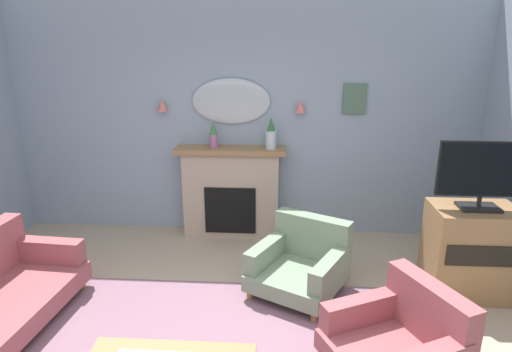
{
  "coord_description": "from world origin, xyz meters",
  "views": [
    {
      "loc": [
        0.51,
        -2.56,
        2.39
      ],
      "look_at": [
        0.24,
        1.6,
        1.12
      ],
      "focal_mm": 30.45,
      "sensor_mm": 36.0,
      "label": 1
    }
  ],
  "objects_px": {
    "framed_picture": "(355,99)",
    "armchair_in_corner": "(302,262)",
    "wall_sconce_right": "(300,107)",
    "armchair_by_coffee_table": "(401,339)",
    "fireplace": "(231,193)",
    "wall_mirror": "(231,101)",
    "tv_cabinet": "(470,251)",
    "mantel_vase_right": "(271,135)",
    "wall_sconce_left": "(162,105)",
    "tv_flatscreen": "(484,174)",
    "mantel_vase_left": "(214,135)"
  },
  "relations": [
    {
      "from": "fireplace",
      "to": "tv_cabinet",
      "type": "relative_size",
      "value": 1.51
    },
    {
      "from": "wall_sconce_left",
      "to": "wall_mirror",
      "type": "bearing_deg",
      "value": 3.37
    },
    {
      "from": "fireplace",
      "to": "wall_mirror",
      "type": "height_order",
      "value": "wall_mirror"
    },
    {
      "from": "fireplace",
      "to": "armchair_by_coffee_table",
      "type": "distance_m",
      "value": 2.88
    },
    {
      "from": "wall_mirror",
      "to": "armchair_in_corner",
      "type": "relative_size",
      "value": 0.87
    },
    {
      "from": "fireplace",
      "to": "tv_flatscreen",
      "type": "bearing_deg",
      "value": -26.5
    },
    {
      "from": "fireplace",
      "to": "tv_flatscreen",
      "type": "distance_m",
      "value": 2.87
    },
    {
      "from": "armchair_in_corner",
      "to": "tv_flatscreen",
      "type": "relative_size",
      "value": 1.31
    },
    {
      "from": "fireplace",
      "to": "tv_flatscreen",
      "type": "xyz_separation_m",
      "value": [
        2.5,
        -1.24,
        0.68
      ]
    },
    {
      "from": "wall_sconce_right",
      "to": "armchair_by_coffee_table",
      "type": "xyz_separation_m",
      "value": [
        0.69,
        -2.51,
        -1.35
      ]
    },
    {
      "from": "mantel_vase_right",
      "to": "tv_flatscreen",
      "type": "distance_m",
      "value": 2.34
    },
    {
      "from": "wall_sconce_right",
      "to": "tv_cabinet",
      "type": "relative_size",
      "value": 0.16
    },
    {
      "from": "wall_sconce_left",
      "to": "armchair_by_coffee_table",
      "type": "xyz_separation_m",
      "value": [
        2.39,
        -2.51,
        -1.35
      ]
    },
    {
      "from": "wall_sconce_right",
      "to": "tv_flatscreen",
      "type": "distance_m",
      "value": 2.16
    },
    {
      "from": "mantel_vase_right",
      "to": "mantel_vase_left",
      "type": "bearing_deg",
      "value": 180.0
    },
    {
      "from": "tv_cabinet",
      "to": "armchair_in_corner",
      "type": "bearing_deg",
      "value": -178.17
    },
    {
      "from": "framed_picture",
      "to": "tv_cabinet",
      "type": "height_order",
      "value": "framed_picture"
    },
    {
      "from": "fireplace",
      "to": "armchair_in_corner",
      "type": "height_order",
      "value": "fireplace"
    },
    {
      "from": "mantel_vase_right",
      "to": "armchair_by_coffee_table",
      "type": "relative_size",
      "value": 0.35
    },
    {
      "from": "fireplace",
      "to": "mantel_vase_right",
      "type": "bearing_deg",
      "value": -3.24
    },
    {
      "from": "wall_mirror",
      "to": "armchair_by_coffee_table",
      "type": "xyz_separation_m",
      "value": [
        1.54,
        -2.56,
        -1.4
      ]
    },
    {
      "from": "framed_picture",
      "to": "fireplace",
      "type": "bearing_deg",
      "value": -174.23
    },
    {
      "from": "wall_sconce_left",
      "to": "armchair_in_corner",
      "type": "bearing_deg",
      "value": -38.71
    },
    {
      "from": "wall_sconce_right",
      "to": "framed_picture",
      "type": "relative_size",
      "value": 0.39
    },
    {
      "from": "fireplace",
      "to": "mantel_vase_right",
      "type": "distance_m",
      "value": 0.91
    },
    {
      "from": "mantel_vase_right",
      "to": "tv_flatscreen",
      "type": "height_order",
      "value": "tv_flatscreen"
    },
    {
      "from": "wall_sconce_right",
      "to": "framed_picture",
      "type": "bearing_deg",
      "value": 5.27
    },
    {
      "from": "mantel_vase_right",
      "to": "tv_cabinet",
      "type": "xyz_separation_m",
      "value": [
        2.0,
        -1.2,
        -0.88
      ]
    },
    {
      "from": "fireplace",
      "to": "armchair_in_corner",
      "type": "distance_m",
      "value": 1.56
    },
    {
      "from": "framed_picture",
      "to": "tv_cabinet",
      "type": "distance_m",
      "value": 2.14
    },
    {
      "from": "wall_sconce_right",
      "to": "armchair_in_corner",
      "type": "xyz_separation_m",
      "value": [
        0.01,
        -1.37,
        -1.35
      ]
    },
    {
      "from": "mantel_vase_left",
      "to": "armchair_in_corner",
      "type": "height_order",
      "value": "mantel_vase_left"
    },
    {
      "from": "fireplace",
      "to": "wall_sconce_right",
      "type": "height_order",
      "value": "wall_sconce_right"
    },
    {
      "from": "mantel_vase_right",
      "to": "fireplace",
      "type": "bearing_deg",
      "value": 176.76
    },
    {
      "from": "framed_picture",
      "to": "armchair_in_corner",
      "type": "bearing_deg",
      "value": -114.25
    },
    {
      "from": "wall_sconce_right",
      "to": "tv_cabinet",
      "type": "bearing_deg",
      "value": -38.63
    },
    {
      "from": "framed_picture",
      "to": "tv_flatscreen",
      "type": "height_order",
      "value": "framed_picture"
    },
    {
      "from": "mantel_vase_right",
      "to": "wall_mirror",
      "type": "distance_m",
      "value": 0.65
    },
    {
      "from": "armchair_by_coffee_table",
      "to": "fireplace",
      "type": "bearing_deg",
      "value": 122.48
    },
    {
      "from": "mantel_vase_right",
      "to": "wall_mirror",
      "type": "bearing_deg",
      "value": 161.22
    },
    {
      "from": "armchair_in_corner",
      "to": "tv_flatscreen",
      "type": "distance_m",
      "value": 1.89
    },
    {
      "from": "wall_sconce_right",
      "to": "wall_mirror",
      "type": "bearing_deg",
      "value": 176.63
    },
    {
      "from": "wall_sconce_right",
      "to": "tv_cabinet",
      "type": "xyz_separation_m",
      "value": [
        1.65,
        -1.32,
        -1.21
      ]
    },
    {
      "from": "armchair_by_coffee_table",
      "to": "tv_cabinet",
      "type": "xyz_separation_m",
      "value": [
        0.95,
        1.2,
        0.15
      ]
    },
    {
      "from": "mantel_vase_right",
      "to": "tv_cabinet",
      "type": "distance_m",
      "value": 2.49
    },
    {
      "from": "armchair_in_corner",
      "to": "tv_cabinet",
      "type": "xyz_separation_m",
      "value": [
        1.64,
        0.05,
        0.15
      ]
    },
    {
      "from": "mantel_vase_left",
      "to": "framed_picture",
      "type": "bearing_deg",
      "value": 6.04
    },
    {
      "from": "fireplace",
      "to": "mantel_vase_left",
      "type": "xyz_separation_m",
      "value": [
        -0.2,
        -0.03,
        0.75
      ]
    },
    {
      "from": "framed_picture",
      "to": "mantel_vase_left",
      "type": "bearing_deg",
      "value": -173.96
    },
    {
      "from": "mantel_vase_left",
      "to": "framed_picture",
      "type": "relative_size",
      "value": 0.91
    }
  ]
}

